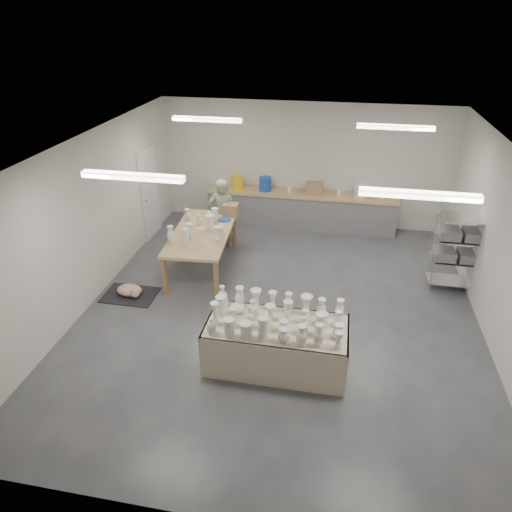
% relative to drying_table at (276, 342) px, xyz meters
% --- Properties ---
extents(room, '(8.00, 8.02, 3.00)m').
position_rel_drying_table_xyz_m(room, '(-0.25, 1.52, 1.62)').
color(room, '#424449').
rests_on(room, ground).
extents(back_counter, '(4.60, 0.60, 1.24)m').
position_rel_drying_table_xyz_m(back_counter, '(-0.15, 5.12, 0.05)').
color(back_counter, '#AB7D53').
rests_on(back_counter, ground).
extents(wire_shelf, '(0.88, 0.48, 1.80)m').
position_rel_drying_table_xyz_m(wire_shelf, '(3.06, 2.84, 0.48)').
color(wire_shelf, silver).
rests_on(wire_shelf, ground).
extents(drying_table, '(2.13, 1.02, 1.12)m').
position_rel_drying_table_xyz_m(drying_table, '(0.00, 0.00, 0.00)').
color(drying_table, olive).
rests_on(drying_table, ground).
extents(work_table, '(1.29, 2.35, 1.19)m').
position_rel_drying_table_xyz_m(work_table, '(-1.90, 2.73, 0.41)').
color(work_table, '#AB7D53').
rests_on(work_table, ground).
extents(rug, '(1.00, 0.70, 0.02)m').
position_rel_drying_table_xyz_m(rug, '(-3.04, 1.38, -0.43)').
color(rug, black).
rests_on(rug, ground).
extents(cat, '(0.56, 0.46, 0.21)m').
position_rel_drying_table_xyz_m(cat, '(-3.02, 1.37, -0.31)').
color(cat, white).
rests_on(cat, rug).
extents(potter, '(0.68, 0.53, 1.64)m').
position_rel_drying_table_xyz_m(potter, '(-1.77, 3.70, 0.38)').
color(potter, gray).
rests_on(potter, ground).
extents(red_stool, '(0.44, 0.44, 0.32)m').
position_rel_drying_table_xyz_m(red_stool, '(-1.77, 3.97, -0.16)').
color(red_stool, red).
rests_on(red_stool, ground).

